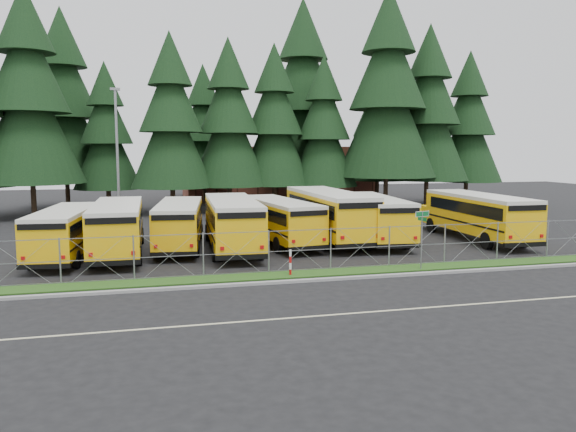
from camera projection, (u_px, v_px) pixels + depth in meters
The scene contains 30 objects.
ground at pixel (343, 264), 27.87m from camera, with size 120.00×120.00×0.00m, color black.
curb at pixel (367, 277), 24.88m from camera, with size 50.00×0.25×0.12m, color gray.
grass_verge at pixel (356, 271), 26.23m from camera, with size 50.00×1.40×0.06m, color #1D4212.
road_lane_line at pixel (419, 308), 20.17m from camera, with size 50.00×0.12×0.01m, color beige.
chainlink_fence at pixel (351, 248), 26.79m from camera, with size 44.00×0.10×2.00m, color gray, non-canonical shape.
brick_building at pixel (277, 172), 67.48m from camera, with size 22.00×10.00×6.00m, color brown.
bus_0 at pixel (67, 233), 29.41m from camera, with size 2.35×9.94×2.60m, color #FFB408, non-canonical shape.
bus_1 at pixel (118, 229), 30.22m from camera, with size 2.55×10.80×2.83m, color #FFB408, non-canonical shape.
bus_2 at pixel (180, 225), 32.42m from camera, with size 2.40×10.19×2.67m, color #FFB408, non-canonical shape.
bus_3 at pixel (232, 224), 31.77m from camera, with size 2.63×11.16×2.93m, color #FFB408, non-canonical shape.
bus_4 at pixel (277, 222), 33.83m from camera, with size 2.42×10.26×2.69m, color #FFB408, non-canonical shape.
bus_5 at pixel (327, 216), 34.95m from camera, with size 2.82×11.93×3.13m, color #FFB408, non-canonical shape.
bus_6 at pixel (373, 219), 34.81m from camera, with size 2.50×10.61×2.78m, color #FFB408, non-canonical shape.
bus_east at pixel (475, 217), 35.26m from camera, with size 2.62×11.10×2.91m, color #FFB408, non-canonical shape.
street_sign at pixel (422, 228), 26.36m from camera, with size 0.81×0.54×2.81m.
striped_bollard at pixel (290, 263), 25.29m from camera, with size 0.11×0.11×1.20m, color #B20C0C.
light_standard at pixel (117, 152), 41.34m from camera, with size 0.70×0.35×10.14m.
conifer_1 at pixel (28, 101), 46.53m from camera, with size 8.73×8.73×19.31m, color black, non-canonical shape.
conifer_2 at pixel (106, 137), 51.82m from camera, with size 6.21×6.21×13.73m, color black, non-canonical shape.
conifer_3 at pixel (171, 123), 49.07m from camera, with size 7.19×7.19×15.89m, color black, non-canonical shape.
conifer_4 at pixel (229, 125), 51.30m from camera, with size 7.14×7.14×15.80m, color black, non-canonical shape.
conifer_5 at pixel (274, 127), 53.12m from camera, with size 7.06×7.06×15.61m, color black, non-canonical shape.
conifer_6 at pixel (324, 132), 53.75m from camera, with size 6.62×6.62×14.63m, color black, non-canonical shape.
conifer_7 at pixel (387, 99), 53.10m from camera, with size 9.44×9.44×20.88m, color black, non-canonical shape.
conifer_8 at pixel (428, 116), 55.59m from camera, with size 8.11×8.11×17.93m, color black, non-canonical shape.
conifer_9 at pixel (468, 128), 58.54m from camera, with size 7.16×7.16×15.84m, color black, non-canonical shape.
conifer_10 at pixel (64, 109), 53.91m from camera, with size 8.67×8.67×19.17m, color black, non-canonical shape.
conifer_11 at pixel (204, 135), 58.07m from camera, with size 6.51×6.51×14.40m, color black, non-canonical shape.
conifer_12 at pixel (303, 102), 58.29m from camera, with size 9.54×9.54×21.10m, color black, non-canonical shape.
conifer_13 at pixel (378, 129), 61.18m from camera, with size 7.11×7.11×15.72m, color black, non-canonical shape.
Camera 1 is at (-9.39, -25.88, 5.69)m, focal length 35.00 mm.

